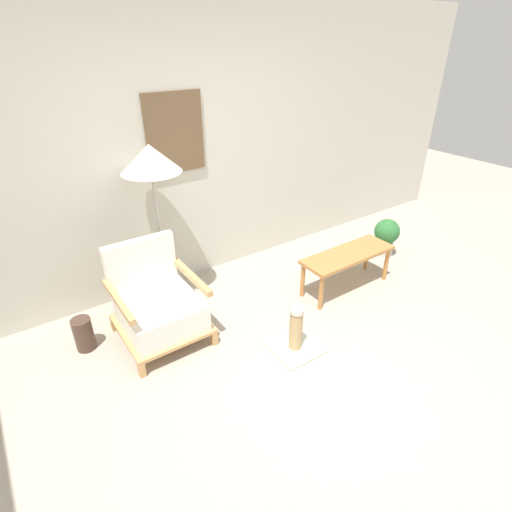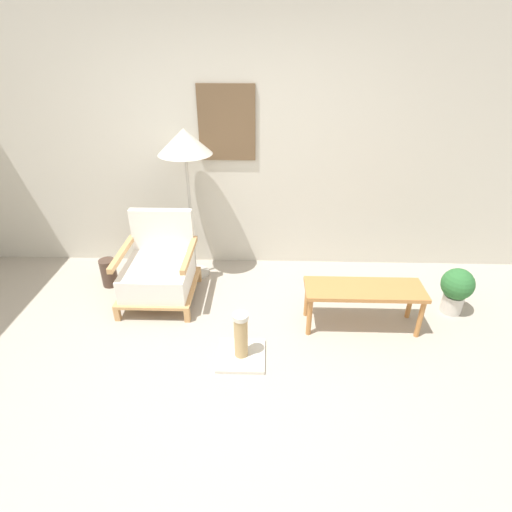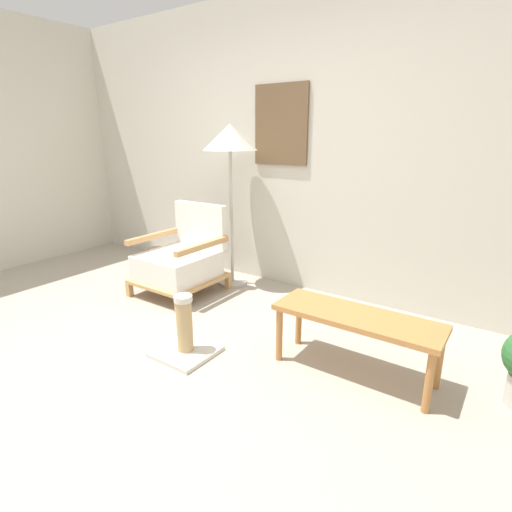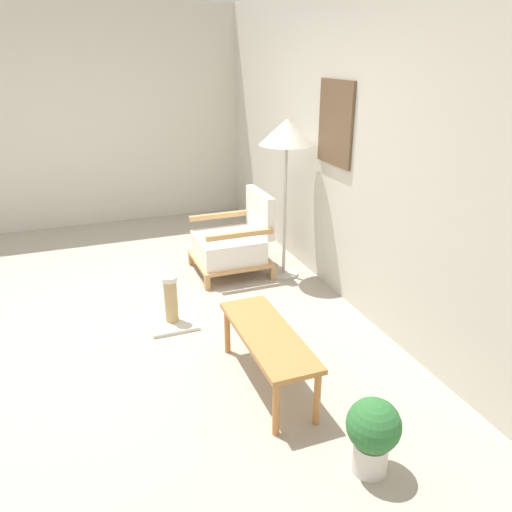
# 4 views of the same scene
# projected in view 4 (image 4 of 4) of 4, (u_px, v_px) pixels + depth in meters

# --- Properties ---
(ground_plane) EXTENTS (14.00, 14.00, 0.00)m
(ground_plane) POSITION_uv_depth(u_px,v_px,m) (109.00, 329.00, 4.13)
(ground_plane) COLOR #A89E8E
(wall_back) EXTENTS (8.00, 0.09, 2.70)m
(wall_back) POSITION_uv_depth(u_px,v_px,m) (345.00, 148.00, 4.31)
(wall_back) COLOR beige
(wall_back) RESTS_ON ground_plane
(wall_left) EXTENTS (0.06, 8.00, 2.70)m
(wall_left) POSITION_uv_depth(u_px,v_px,m) (115.00, 118.00, 6.28)
(wall_left) COLOR beige
(wall_left) RESTS_ON ground_plane
(armchair) EXTENTS (0.70, 0.73, 0.82)m
(armchair) POSITION_uv_depth(u_px,v_px,m) (234.00, 242.00, 5.09)
(armchair) COLOR tan
(armchair) RESTS_ON ground_plane
(floor_lamp) EXTENTS (0.51, 0.51, 1.56)m
(floor_lamp) POSITION_uv_depth(u_px,v_px,m) (287.00, 138.00, 4.60)
(floor_lamp) COLOR #B7B2A8
(floor_lamp) RESTS_ON ground_plane
(coffee_table) EXTENTS (1.02, 0.35, 0.41)m
(coffee_table) POSITION_uv_depth(u_px,v_px,m) (268.00, 340.00, 3.31)
(coffee_table) COLOR #B2753D
(coffee_table) RESTS_ON ground_plane
(vase) EXTENTS (0.16, 0.16, 0.30)m
(vase) POSITION_uv_depth(u_px,v_px,m) (234.00, 237.00, 5.73)
(vase) COLOR #473328
(vase) RESTS_ON ground_plane
(potted_plant) EXTENTS (0.29, 0.29, 0.46)m
(potted_plant) POSITION_uv_depth(u_px,v_px,m) (373.00, 432.00, 2.64)
(potted_plant) COLOR beige
(potted_plant) RESTS_ON ground_plane
(scratching_post) EXTENTS (0.39, 0.39, 0.44)m
(scratching_post) POSITION_uv_depth(u_px,v_px,m) (172.00, 310.00, 4.16)
(scratching_post) COLOR beige
(scratching_post) RESTS_ON ground_plane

